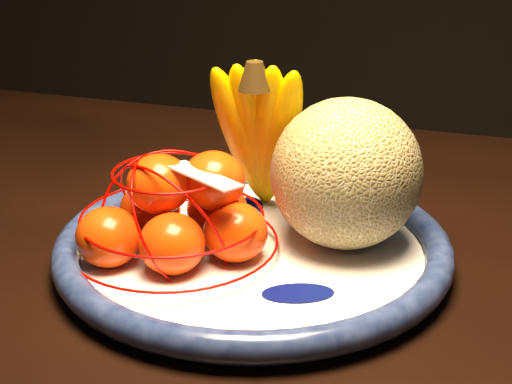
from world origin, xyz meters
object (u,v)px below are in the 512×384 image
(fruit_bowl, at_px, (253,248))
(banana_bunch, at_px, (261,130))
(cantaloupe, at_px, (346,174))
(mandarin_bag, at_px, (178,215))
(dining_table, at_px, (114,290))

(fruit_bowl, bearing_deg, banana_bunch, 101.47)
(fruit_bowl, distance_m, cantaloupe, 0.12)
(banana_bunch, xyz_separation_m, mandarin_bag, (-0.05, -0.11, -0.06))
(dining_table, bearing_deg, cantaloupe, 2.31)
(fruit_bowl, distance_m, mandarin_bag, 0.08)
(dining_table, distance_m, cantaloupe, 0.31)
(fruit_bowl, relative_size, banana_bunch, 2.06)
(dining_table, relative_size, cantaloupe, 10.33)
(mandarin_bag, bearing_deg, fruit_bowl, 23.89)
(cantaloupe, height_order, banana_bunch, banana_bunch)
(mandarin_bag, bearing_deg, banana_bunch, 66.15)
(dining_table, xyz_separation_m, fruit_bowl, (0.17, -0.03, 0.09))
(cantaloupe, bearing_deg, mandarin_bag, -155.63)
(dining_table, relative_size, mandarin_bag, 6.17)
(cantaloupe, relative_size, mandarin_bag, 0.60)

